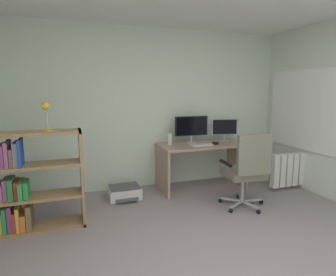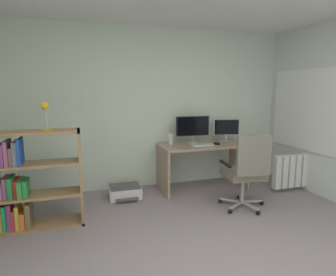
{
  "view_description": "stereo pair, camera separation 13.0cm",
  "coord_description": "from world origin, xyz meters",
  "px_view_note": "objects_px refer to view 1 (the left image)",
  "views": [
    {
      "loc": [
        -1.32,
        -1.73,
        1.59
      ],
      "look_at": [
        0.02,
        2.08,
        0.92
      ],
      "focal_mm": 30.79,
      "sensor_mm": 36.0,
      "label": 1
    },
    {
      "loc": [
        -1.19,
        -1.77,
        1.59
      ],
      "look_at": [
        0.02,
        2.08,
        0.92
      ],
      "focal_mm": 30.79,
      "sensor_mm": 36.0,
      "label": 2
    }
  ],
  "objects_px": {
    "monitor_main": "(191,127)",
    "office_chair": "(247,168)",
    "desk_lamp": "(46,111)",
    "printer": "(124,192)",
    "bookshelf": "(28,185)",
    "desktop_speaker": "(170,139)",
    "radiator": "(297,169)",
    "monitor_secondary": "(224,128)",
    "computer_mouse": "(216,143)",
    "desk": "(202,156)",
    "keyboard": "(202,145)"
  },
  "relations": [
    {
      "from": "monitor_main",
      "to": "office_chair",
      "type": "relative_size",
      "value": 0.54
    },
    {
      "from": "desk_lamp",
      "to": "printer",
      "type": "bearing_deg",
      "value": 32.85
    },
    {
      "from": "office_chair",
      "to": "desk_lamp",
      "type": "height_order",
      "value": "desk_lamp"
    },
    {
      "from": "monitor_main",
      "to": "bookshelf",
      "type": "bearing_deg",
      "value": -161.04
    },
    {
      "from": "office_chair",
      "to": "printer",
      "type": "height_order",
      "value": "office_chair"
    },
    {
      "from": "desktop_speaker",
      "to": "radiator",
      "type": "bearing_deg",
      "value": -17.9
    },
    {
      "from": "monitor_secondary",
      "to": "printer",
      "type": "relative_size",
      "value": 0.95
    },
    {
      "from": "computer_mouse",
      "to": "radiator",
      "type": "distance_m",
      "value": 1.41
    },
    {
      "from": "desk",
      "to": "desk_lamp",
      "type": "xyz_separation_m",
      "value": [
        -2.24,
        -0.66,
        0.82
      ]
    },
    {
      "from": "monitor_secondary",
      "to": "printer",
      "type": "height_order",
      "value": "monitor_secondary"
    },
    {
      "from": "keyboard",
      "to": "office_chair",
      "type": "distance_m",
      "value": 0.91
    },
    {
      "from": "desktop_speaker",
      "to": "desk_lamp",
      "type": "height_order",
      "value": "desk_lamp"
    },
    {
      "from": "desk_lamp",
      "to": "monitor_secondary",
      "type": "bearing_deg",
      "value": 16.47
    },
    {
      "from": "monitor_secondary",
      "to": "office_chair",
      "type": "bearing_deg",
      "value": -105.14
    },
    {
      "from": "monitor_main",
      "to": "keyboard",
      "type": "bearing_deg",
      "value": -77.16
    },
    {
      "from": "computer_mouse",
      "to": "desk_lamp",
      "type": "height_order",
      "value": "desk_lamp"
    },
    {
      "from": "desk",
      "to": "monitor_secondary",
      "type": "height_order",
      "value": "monitor_secondary"
    },
    {
      "from": "monitor_secondary",
      "to": "desktop_speaker",
      "type": "bearing_deg",
      "value": -177.29
    },
    {
      "from": "radiator",
      "to": "desk_lamp",
      "type": "bearing_deg",
      "value": -178.09
    },
    {
      "from": "computer_mouse",
      "to": "office_chair",
      "type": "height_order",
      "value": "office_chair"
    },
    {
      "from": "monitor_main",
      "to": "desktop_speaker",
      "type": "relative_size",
      "value": 3.3
    },
    {
      "from": "office_chair",
      "to": "monitor_main",
      "type": "bearing_deg",
      "value": 105.47
    },
    {
      "from": "monitor_secondary",
      "to": "desk_lamp",
      "type": "xyz_separation_m",
      "value": [
        -2.73,
        -0.81,
        0.4
      ]
    },
    {
      "from": "desk_lamp",
      "to": "computer_mouse",
      "type": "bearing_deg",
      "value": 12.88
    },
    {
      "from": "computer_mouse",
      "to": "monitor_main",
      "type": "bearing_deg",
      "value": 143.57
    },
    {
      "from": "bookshelf",
      "to": "radiator",
      "type": "height_order",
      "value": "bookshelf"
    },
    {
      "from": "desk",
      "to": "desktop_speaker",
      "type": "height_order",
      "value": "desktop_speaker"
    },
    {
      "from": "printer",
      "to": "bookshelf",
      "type": "bearing_deg",
      "value": -152.58
    },
    {
      "from": "office_chair",
      "to": "printer",
      "type": "bearing_deg",
      "value": 147.49
    },
    {
      "from": "office_chair",
      "to": "computer_mouse",
      "type": "bearing_deg",
      "value": 89.89
    },
    {
      "from": "keyboard",
      "to": "bookshelf",
      "type": "xyz_separation_m",
      "value": [
        -2.42,
        -0.54,
        -0.21
      ]
    },
    {
      "from": "desk",
      "to": "office_chair",
      "type": "distance_m",
      "value": 0.99
    },
    {
      "from": "desk",
      "to": "monitor_secondary",
      "type": "distance_m",
      "value": 0.67
    },
    {
      "from": "computer_mouse",
      "to": "desktop_speaker",
      "type": "relative_size",
      "value": 0.59
    },
    {
      "from": "bookshelf",
      "to": "printer",
      "type": "xyz_separation_m",
      "value": [
        1.2,
        0.62,
        -0.45
      ]
    },
    {
      "from": "office_chair",
      "to": "radiator",
      "type": "bearing_deg",
      "value": 19.09
    },
    {
      "from": "monitor_secondary",
      "to": "office_chair",
      "type": "height_order",
      "value": "monitor_secondary"
    },
    {
      "from": "bookshelf",
      "to": "printer",
      "type": "relative_size",
      "value": 2.44
    },
    {
      "from": "keyboard",
      "to": "desk_lamp",
      "type": "xyz_separation_m",
      "value": [
        -2.18,
        -0.54,
        0.61
      ]
    },
    {
      "from": "monitor_main",
      "to": "printer",
      "type": "bearing_deg",
      "value": -170.78
    },
    {
      "from": "bookshelf",
      "to": "desk_lamp",
      "type": "bearing_deg",
      "value": 0.07
    },
    {
      "from": "monitor_main",
      "to": "radiator",
      "type": "xyz_separation_m",
      "value": [
        1.58,
        -0.68,
        -0.67
      ]
    },
    {
      "from": "monitor_secondary",
      "to": "keyboard",
      "type": "xyz_separation_m",
      "value": [
        -0.55,
        -0.27,
        -0.21
      ]
    },
    {
      "from": "desk",
      "to": "keyboard",
      "type": "height_order",
      "value": "keyboard"
    },
    {
      "from": "bookshelf",
      "to": "radiator",
      "type": "bearing_deg",
      "value": 1.8
    },
    {
      "from": "desk",
      "to": "keyboard",
      "type": "distance_m",
      "value": 0.25
    },
    {
      "from": "monitor_main",
      "to": "desk_lamp",
      "type": "height_order",
      "value": "desk_lamp"
    },
    {
      "from": "desk",
      "to": "printer",
      "type": "height_order",
      "value": "desk"
    },
    {
      "from": "keyboard",
      "to": "computer_mouse",
      "type": "height_order",
      "value": "computer_mouse"
    },
    {
      "from": "computer_mouse",
      "to": "desk_lamp",
      "type": "distance_m",
      "value": 2.57
    }
  ]
}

